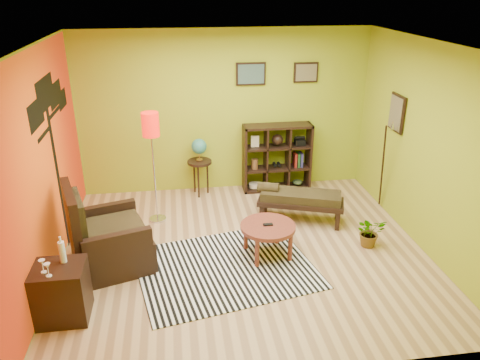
{
  "coord_description": "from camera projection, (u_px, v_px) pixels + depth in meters",
  "views": [
    {
      "loc": [
        -0.86,
        -5.56,
        3.5
      ],
      "look_at": [
        -0.04,
        0.09,
        1.05
      ],
      "focal_mm": 35.0,
      "sensor_mm": 36.0,
      "label": 1
    }
  ],
  "objects": [
    {
      "name": "zebra_rug",
      "position": [
        225.0,
        268.0,
        6.17
      ],
      "size": [
        2.53,
        2.16,
        0.01
      ],
      "primitive_type": "cube",
      "rotation": [
        0.0,
        0.0,
        0.2
      ],
      "color": "white",
      "rests_on": "ground"
    },
    {
      "name": "potted_plant",
      "position": [
        370.0,
        235.0,
        6.63
      ],
      "size": [
        0.41,
        0.46,
        0.35
      ],
      "primitive_type": "imported",
      "rotation": [
        0.0,
        0.0,
        0.04
      ],
      "color": "#26661E",
      "rests_on": "ground"
    },
    {
      "name": "floor_lamp",
      "position": [
        151.0,
        135.0,
        6.85
      ],
      "size": [
        0.26,
        0.26,
        1.74
      ],
      "color": "silver",
      "rests_on": "ground"
    },
    {
      "name": "ground",
      "position": [
        244.0,
        251.0,
        6.55
      ],
      "size": [
        5.0,
        5.0,
        0.0
      ],
      "primitive_type": "plane",
      "color": "tan",
      "rests_on": "ground"
    },
    {
      "name": "cube_shelf",
      "position": [
        278.0,
        158.0,
        8.28
      ],
      "size": [
        1.2,
        0.35,
        1.2
      ],
      "color": "black",
      "rests_on": "ground"
    },
    {
      "name": "room_shell",
      "position": [
        237.0,
        128.0,
        5.84
      ],
      "size": [
        5.04,
        4.54,
        2.82
      ],
      "color": "#9BAC20",
      "rests_on": "ground"
    },
    {
      "name": "armchair",
      "position": [
        106.0,
        242.0,
        6.09
      ],
      "size": [
        1.19,
        1.18,
        1.17
      ],
      "color": "black",
      "rests_on": "ground"
    },
    {
      "name": "side_cabinet",
      "position": [
        62.0,
        292.0,
        5.16
      ],
      "size": [
        0.55,
        0.5,
        0.97
      ],
      "color": "black",
      "rests_on": "ground"
    },
    {
      "name": "coffee_table",
      "position": [
        268.0,
        229.0,
        6.32
      ],
      "size": [
        0.75,
        0.75,
        0.48
      ],
      "color": "maroon",
      "rests_on": "ground"
    },
    {
      "name": "globe_table",
      "position": [
        199.0,
        153.0,
        7.99
      ],
      "size": [
        0.42,
        0.42,
        1.02
      ],
      "color": "black",
      "rests_on": "ground"
    },
    {
      "name": "bench",
      "position": [
        298.0,
        198.0,
        7.23
      ],
      "size": [
        1.39,
        0.88,
        0.61
      ],
      "color": "black",
      "rests_on": "ground"
    }
  ]
}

